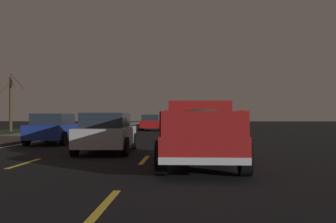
{
  "coord_description": "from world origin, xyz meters",
  "views": [
    {
      "loc": [
        -1.26,
        -3.02,
        1.43
      ],
      "look_at": [
        8.83,
        -2.6,
        1.54
      ],
      "focal_mm": 40.81,
      "sensor_mm": 36.0,
      "label": 1
    }
  ],
  "objects": [
    {
      "name": "ground",
      "position": [
        27.0,
        0.0,
        0.0
      ],
      "size": [
        144.0,
        144.0,
        0.0
      ],
      "primitive_type": "plane",
      "color": "black"
    },
    {
      "name": "sidewalk_shoulder",
      "position": [
        27.0,
        7.45,
        0.06
      ],
      "size": [
        108.0,
        4.0,
        0.12
      ],
      "primitive_type": "cube",
      "color": "slate",
      "rests_on": "ground"
    },
    {
      "name": "lane_markings",
      "position": [
        30.52,
        3.09,
        0.0
      ],
      "size": [
        108.0,
        7.04,
        0.01
      ],
      "color": "yellow",
      "rests_on": "ground"
    },
    {
      "name": "pickup_truck",
      "position": [
        9.72,
        -3.5,
        0.98
      ],
      "size": [
        5.44,
        2.32,
        1.87
      ],
      "color": "maroon",
      "rests_on": "ground"
    },
    {
      "name": "sedan_red",
      "position": [
        35.57,
        0.17,
        0.78
      ],
      "size": [
        4.44,
        2.1,
        1.54
      ],
      "color": "maroon",
      "rests_on": "ground"
    },
    {
      "name": "sedan_silver",
      "position": [
        13.58,
        -0.02,
        0.78
      ],
      "size": [
        4.44,
        2.08,
        1.54
      ],
      "color": "#B2B5BA",
      "rests_on": "ground"
    },
    {
      "name": "sedan_blue",
      "position": [
        18.18,
        3.65,
        0.78
      ],
      "size": [
        4.43,
        2.08,
        1.54
      ],
      "color": "navy",
      "rests_on": "ground"
    },
    {
      "name": "bare_tree_far",
      "position": [
        32.53,
        12.57,
        2.72
      ],
      "size": [
        1.47,
        1.87,
        5.3
      ],
      "color": "#423323",
      "rests_on": "ground"
    }
  ]
}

